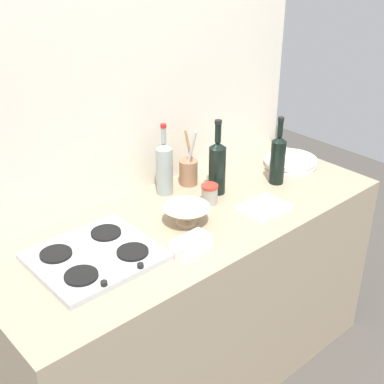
{
  "coord_description": "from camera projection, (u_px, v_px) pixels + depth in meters",
  "views": [
    {
      "loc": [
        -1.29,
        -1.45,
        2.04
      ],
      "look_at": [
        0.0,
        0.0,
        1.02
      ],
      "focal_mm": 49.55,
      "sensor_mm": 36.0,
      "label": 1
    }
  ],
  "objects": [
    {
      "name": "counter_block",
      "position": [
        192.0,
        300.0,
        2.46
      ],
      "size": [
        1.8,
        0.7,
        0.9
      ],
      "primitive_type": "cube",
      "color": "tan",
      "rests_on": "ground"
    },
    {
      "name": "plate_stack",
      "position": [
        291.0,
        162.0,
        2.7
      ],
      "size": [
        0.26,
        0.26,
        0.04
      ],
      "color": "white",
      "rests_on": "counter_block"
    },
    {
      "name": "condiment_jar_front",
      "position": [
        210.0,
        194.0,
        2.34
      ],
      "size": [
        0.07,
        0.07,
        0.09
      ],
      "color": "#9E998C",
      "rests_on": "counter_block"
    },
    {
      "name": "mixing_bowl",
      "position": [
        186.0,
        214.0,
        2.18
      ],
      "size": [
        0.2,
        0.2,
        0.08
      ],
      "color": "beige",
      "rests_on": "counter_block"
    },
    {
      "name": "wine_bottle_leftmost",
      "position": [
        217.0,
        166.0,
        2.39
      ],
      "size": [
        0.08,
        0.08,
        0.35
      ],
      "color": "black",
      "rests_on": "counter_block"
    },
    {
      "name": "ground_plane",
      "position": [
        192.0,
        371.0,
        2.67
      ],
      "size": [
        6.0,
        6.0,
        0.0
      ],
      "primitive_type": "plane",
      "color": "#47423D",
      "rests_on": "ground"
    },
    {
      "name": "utensil_crock",
      "position": [
        189.0,
        171.0,
        2.49
      ],
      "size": [
        0.09,
        0.09,
        0.27
      ],
      "color": "#996B4C",
      "rests_on": "counter_block"
    },
    {
      "name": "backsplash_panel",
      "position": [
        135.0,
        115.0,
        2.33
      ],
      "size": [
        1.9,
        0.06,
        2.51
      ],
      "primitive_type": "cube",
      "color": "beige",
      "rests_on": "ground"
    },
    {
      "name": "cutting_board",
      "position": [
        263.0,
        208.0,
        2.3
      ],
      "size": [
        0.21,
        0.16,
        0.02
      ],
      "primitive_type": "cube",
      "rotation": [
        0.0,
        0.0,
        -0.02
      ],
      "color": "silver",
      "rests_on": "counter_block"
    },
    {
      "name": "stovetop_hob",
      "position": [
        95.0,
        256.0,
        1.97
      ],
      "size": [
        0.44,
        0.39,
        0.04
      ],
      "color": "#B2B2B7",
      "rests_on": "counter_block"
    },
    {
      "name": "wine_bottle_mid_left",
      "position": [
        164.0,
        167.0,
        2.38
      ],
      "size": [
        0.08,
        0.08,
        0.34
      ],
      "color": "gray",
      "rests_on": "counter_block"
    },
    {
      "name": "wine_bottle_mid_right",
      "position": [
        278.0,
        158.0,
        2.48
      ],
      "size": [
        0.07,
        0.07,
        0.33
      ],
      "color": "black",
      "rests_on": "counter_block"
    },
    {
      "name": "butter_dish",
      "position": [
        191.0,
        245.0,
        2.0
      ],
      "size": [
        0.16,
        0.09,
        0.06
      ],
      "primitive_type": "cube",
      "rotation": [
        0.0,
        0.0,
        0.04
      ],
      "color": "white",
      "rests_on": "counter_block"
    }
  ]
}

